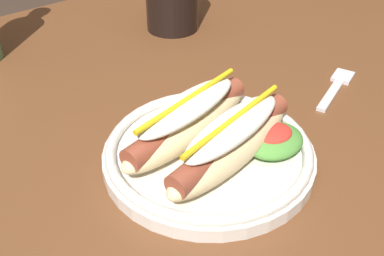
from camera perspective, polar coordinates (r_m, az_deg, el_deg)
name	(u,v)px	position (r m, az deg, el deg)	size (l,w,h in m)	color
dining_table	(160,208)	(0.61, -3.87, -9.54)	(1.27, 1.01, 0.74)	brown
hot_dog_plate	(212,143)	(0.52, 2.38, -1.79)	(0.24, 0.24, 0.08)	silver
fork	(336,86)	(0.70, 17.00, 4.86)	(0.12, 0.06, 0.00)	silver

